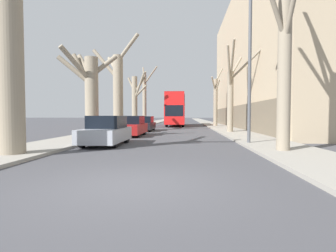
% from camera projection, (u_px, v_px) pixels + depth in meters
% --- Properties ---
extents(ground_plane, '(300.00, 300.00, 0.00)m').
position_uv_depth(ground_plane, '(130.00, 185.00, 5.50)').
color(ground_plane, '#424247').
extents(sidewalk_left, '(2.81, 120.00, 0.12)m').
position_uv_depth(sidewalk_left, '(156.00, 122.00, 55.70)').
color(sidewalk_left, gray).
rests_on(sidewalk_left, ground).
extents(sidewalk_right, '(2.81, 120.00, 0.12)m').
position_uv_depth(sidewalk_right, '(205.00, 122.00, 54.98)').
color(sidewalk_right, gray).
rests_on(sidewalk_right, ground).
extents(building_facade_right, '(10.08, 33.56, 15.64)m').
position_uv_depth(building_facade_right, '(279.00, 59.00, 29.66)').
color(building_facade_right, tan).
rests_on(building_facade_right, ground).
extents(street_tree_left_0, '(3.64, 3.81, 8.55)m').
position_uv_depth(street_tree_left_0, '(6.00, 43.00, 9.02)').
color(street_tree_left_0, gray).
rests_on(street_tree_left_0, ground).
extents(street_tree_left_1, '(3.69, 2.90, 5.59)m').
position_uv_depth(street_tree_left_1, '(90.00, 91.00, 16.87)').
color(street_tree_left_1, gray).
rests_on(street_tree_left_1, ground).
extents(street_tree_left_2, '(4.61, 3.21, 8.58)m').
position_uv_depth(street_tree_left_2, '(118.00, 89.00, 23.63)').
color(street_tree_left_2, gray).
rests_on(street_tree_left_2, ground).
extents(street_tree_left_3, '(2.53, 1.79, 6.27)m').
position_uv_depth(street_tree_left_3, '(135.00, 100.00, 30.06)').
color(street_tree_left_3, gray).
rests_on(street_tree_left_3, ground).
extents(street_tree_left_4, '(2.61, 3.28, 8.48)m').
position_uv_depth(street_tree_left_4, '(145.00, 97.00, 37.18)').
color(street_tree_left_4, gray).
rests_on(street_tree_left_4, ground).
extents(street_tree_right_0, '(2.66, 3.06, 9.12)m').
position_uv_depth(street_tree_right_0, '(283.00, 43.00, 10.00)').
color(street_tree_right_0, gray).
rests_on(street_tree_right_0, ground).
extents(street_tree_right_1, '(2.74, 4.30, 7.06)m').
position_uv_depth(street_tree_right_1, '(232.00, 93.00, 21.47)').
color(street_tree_right_1, gray).
rests_on(street_tree_right_1, ground).
extents(street_tree_right_2, '(1.72, 1.67, 7.56)m').
position_uv_depth(street_tree_right_2, '(216.00, 101.00, 33.64)').
color(street_tree_right_2, gray).
rests_on(street_tree_right_2, ground).
extents(double_decker_bus, '(2.45, 10.79, 4.32)m').
position_uv_depth(double_decker_bus, '(176.00, 108.00, 36.20)').
color(double_decker_bus, red).
rests_on(double_decker_bus, ground).
extents(parked_car_0, '(1.76, 3.90, 1.45)m').
position_uv_depth(parked_car_0, '(106.00, 131.00, 13.05)').
color(parked_car_0, '#9EA3AD').
rests_on(parked_car_0, ground).
extents(parked_car_1, '(1.83, 4.37, 1.43)m').
position_uv_depth(parked_car_1, '(130.00, 126.00, 18.73)').
color(parked_car_1, maroon).
rests_on(parked_car_1, ground).
extents(parked_car_2, '(1.79, 4.20, 1.37)m').
position_uv_depth(parked_car_2, '(144.00, 124.00, 24.65)').
color(parked_car_2, black).
rests_on(parked_car_2, ground).
extents(lamp_post, '(1.40, 0.20, 8.15)m').
position_uv_depth(lamp_post, '(248.00, 52.00, 12.78)').
color(lamp_post, '#4C4F54').
rests_on(lamp_post, ground).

